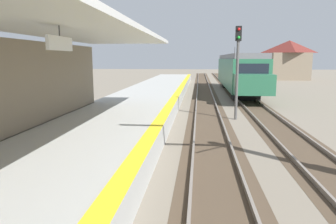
# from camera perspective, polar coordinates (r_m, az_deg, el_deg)

# --- Properties ---
(station_platform) EXTENTS (5.00, 80.00, 0.91)m
(station_platform) POSITION_cam_1_polar(r_m,az_deg,el_deg) (13.04, -11.72, -3.82)
(station_platform) COLOR #A8A8A3
(station_platform) RESTS_ON ground
(track_pair_nearest_platform) EXTENTS (2.34, 120.00, 0.16)m
(track_pair_nearest_platform) POSITION_cam_1_polar(r_m,az_deg,el_deg) (16.46, 7.43, -2.34)
(track_pair_nearest_platform) COLOR #4C3D2D
(track_pair_nearest_platform) RESTS_ON ground
(track_pair_middle) EXTENTS (2.34, 120.00, 0.16)m
(track_pair_middle) POSITION_cam_1_polar(r_m,az_deg,el_deg) (16.92, 19.02, -2.47)
(track_pair_middle) COLOR #4C3D2D
(track_pair_middle) RESTS_ON ground
(approaching_train) EXTENTS (2.93, 19.60, 4.76)m
(approaching_train) POSITION_cam_1_polar(r_m,az_deg,el_deg) (32.93, 12.62, 7.19)
(approaching_train) COLOR #286647
(approaching_train) RESTS_ON ground
(rail_signal_post) EXTENTS (0.32, 0.34, 5.20)m
(rail_signal_post) POSITION_cam_1_polar(r_m,az_deg,el_deg) (18.17, 12.46, 8.63)
(rail_signal_post) COLOR #4C4C4C
(rail_signal_post) RESTS_ON ground
(distant_trackside_house) EXTENTS (6.60, 5.28, 6.40)m
(distant_trackside_house) POSITION_cam_1_polar(r_m,az_deg,el_deg) (56.25, 20.99, 8.88)
(distant_trackside_house) COLOR #7F705B
(distant_trackside_house) RESTS_ON ground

